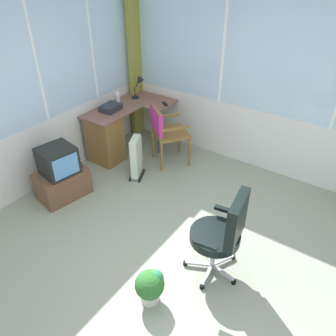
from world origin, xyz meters
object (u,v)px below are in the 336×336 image
(space_heater, at_px, (136,157))
(desk, at_px, (108,135))
(tv_remote, at_px, (165,104))
(office_chair, at_px, (223,231))
(tv_on_stand, at_px, (61,175))
(spray_bottle, at_px, (118,97))
(paper_tray, at_px, (111,108))
(desk_lamp, at_px, (140,84))
(wooden_armchair, at_px, (163,128))
(potted_plant, at_px, (150,285))

(space_heater, bearing_deg, desk, 78.32)
(desk, bearing_deg, tv_remote, -32.74)
(office_chair, xyz_separation_m, tv_on_stand, (-0.05, 2.32, -0.24))
(spray_bottle, distance_m, tv_on_stand, 1.58)
(tv_on_stand, bearing_deg, desk, 7.76)
(paper_tray, bearing_deg, space_heater, -111.71)
(tv_remote, height_order, office_chair, office_chair)
(tv_remote, bearing_deg, paper_tray, 172.46)
(paper_tray, bearing_deg, desk_lamp, -3.33)
(wooden_armchair, xyz_separation_m, tv_on_stand, (-1.44, 0.63, -0.27))
(office_chair, relative_size, space_heater, 1.57)
(wooden_armchair, distance_m, space_heater, 0.59)
(desk_lamp, xyz_separation_m, space_heater, (-0.95, -0.65, -0.66))
(office_chair, bearing_deg, spray_bottle, 61.19)
(paper_tray, distance_m, space_heater, 0.89)
(tv_remote, height_order, space_heater, tv_remote)
(wooden_armchair, bearing_deg, desk, 115.60)
(wooden_armchair, xyz_separation_m, potted_plant, (-2.07, -1.32, -0.39))
(desk, distance_m, space_heater, 0.68)
(paper_tray, xyz_separation_m, potted_plant, (-1.84, -2.13, -0.59))
(paper_tray, bearing_deg, desk, -167.28)
(spray_bottle, height_order, tv_on_stand, spray_bottle)
(tv_on_stand, height_order, space_heater, tv_on_stand)
(desk_lamp, xyz_separation_m, tv_on_stand, (-1.88, -0.14, -0.66))
(desk, relative_size, potted_plant, 3.77)
(paper_tray, bearing_deg, office_chair, -114.88)
(desk_lamp, height_order, office_chair, desk_lamp)
(spray_bottle, relative_size, office_chair, 0.22)
(wooden_armchair, bearing_deg, tv_remote, 32.34)
(spray_bottle, height_order, potted_plant, spray_bottle)
(office_chair, bearing_deg, potted_plant, 151.04)
(office_chair, height_order, potted_plant, office_chair)
(tv_on_stand, distance_m, potted_plant, 2.05)
(spray_bottle, bearing_deg, paper_tray, -162.60)
(desk_lamp, distance_m, tv_on_stand, 1.99)
(space_heater, xyz_separation_m, potted_plant, (-1.56, -1.43, -0.11))
(wooden_armchair, bearing_deg, office_chair, -129.40)
(desk, relative_size, tv_remote, 9.16)
(desk, height_order, tv_remote, tv_remote)
(wooden_armchair, relative_size, office_chair, 0.92)
(desk, height_order, paper_tray, paper_tray)
(desk_lamp, bearing_deg, paper_tray, 176.67)
(desk_lamp, distance_m, wooden_armchair, 0.97)
(desk, distance_m, office_chair, 2.68)
(spray_bottle, bearing_deg, tv_remote, -57.75)
(wooden_armchair, bearing_deg, tv_on_stand, 156.35)
(paper_tray, distance_m, office_chair, 2.77)
(paper_tray, height_order, space_heater, paper_tray)
(space_heater, height_order, potted_plant, space_heater)
(desk_lamp, xyz_separation_m, office_chair, (-1.83, -2.46, -0.42))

